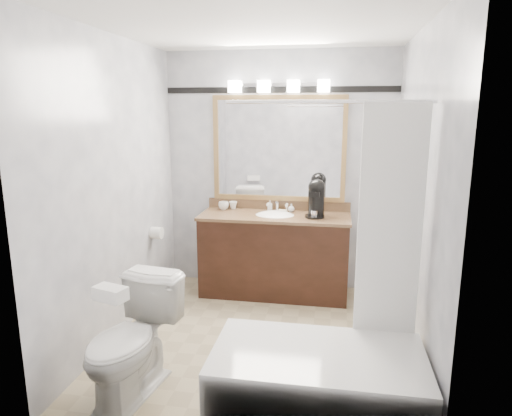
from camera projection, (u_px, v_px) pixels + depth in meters
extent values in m
cube|color=tan|center=(258.00, 340.00, 3.86)|extent=(2.40, 2.60, 0.01)
cube|color=white|center=(258.00, 25.00, 3.33)|extent=(2.40, 2.60, 0.01)
cube|color=silver|center=(279.00, 172.00, 4.85)|extent=(2.40, 0.01, 2.50)
cube|color=silver|center=(215.00, 240.00, 2.34)|extent=(2.40, 0.01, 2.50)
cube|color=silver|center=(116.00, 190.00, 3.80)|extent=(0.01, 2.60, 2.50)
cube|color=silver|center=(418.00, 199.00, 3.39)|extent=(0.01, 2.60, 2.50)
cube|color=black|center=(274.00, 256.00, 4.75)|extent=(1.50, 0.55, 0.82)
cube|color=#997048|center=(275.00, 216.00, 4.66)|extent=(1.53, 0.58, 0.03)
cube|color=#997048|center=(278.00, 205.00, 4.90)|extent=(1.53, 0.03, 0.10)
ellipsoid|color=white|center=(275.00, 218.00, 4.66)|extent=(0.44, 0.34, 0.14)
cube|color=#AC844D|center=(279.00, 97.00, 4.66)|extent=(1.40, 0.04, 0.05)
cube|color=#AC844D|center=(278.00, 198.00, 4.88)|extent=(1.40, 0.04, 0.05)
cube|color=#AC844D|center=(216.00, 148.00, 4.89)|extent=(0.05, 0.04, 1.00)
cube|color=#AC844D|center=(344.00, 150.00, 4.66)|extent=(0.05, 0.04, 1.00)
cube|color=white|center=(279.00, 149.00, 4.78)|extent=(1.30, 0.01, 1.00)
cube|color=silver|center=(279.00, 85.00, 4.62)|extent=(0.90, 0.05, 0.03)
cube|color=white|center=(235.00, 87.00, 4.66)|extent=(0.12, 0.12, 0.12)
cube|color=white|center=(264.00, 86.00, 4.61)|extent=(0.12, 0.12, 0.12)
cube|color=white|center=(293.00, 86.00, 4.56)|extent=(0.12, 0.12, 0.12)
cube|color=white|center=(324.00, 86.00, 4.50)|extent=(0.12, 0.12, 0.12)
cube|color=black|center=(279.00, 90.00, 4.66)|extent=(2.40, 0.01, 0.06)
cube|color=white|center=(317.00, 385.00, 2.83)|extent=(1.30, 0.72, 0.45)
cylinder|color=silver|center=(328.00, 102.00, 2.83)|extent=(1.30, 0.02, 0.02)
cube|color=white|center=(390.00, 226.00, 2.92)|extent=(0.40, 0.04, 1.55)
cylinder|color=white|center=(157.00, 233.00, 4.54)|extent=(0.11, 0.12, 0.12)
imported|color=white|center=(131.00, 341.00, 3.03)|extent=(0.55, 0.83, 0.79)
cube|color=white|center=(110.00, 293.00, 2.72)|extent=(0.22, 0.16, 0.08)
cylinder|color=black|center=(315.00, 216.00, 4.54)|extent=(0.19, 0.19, 0.02)
cylinder|color=black|center=(316.00, 201.00, 4.57)|extent=(0.16, 0.16, 0.28)
sphere|color=black|center=(317.00, 187.00, 4.54)|extent=(0.17, 0.17, 0.17)
cube|color=black|center=(315.00, 194.00, 4.47)|extent=(0.12, 0.12, 0.05)
cylinder|color=silver|center=(314.00, 214.00, 4.51)|extent=(0.06, 0.06, 0.06)
imported|color=white|center=(224.00, 206.00, 4.89)|extent=(0.13, 0.13, 0.09)
imported|color=white|center=(233.00, 205.00, 4.93)|extent=(0.10, 0.10, 0.08)
imported|color=white|center=(270.00, 205.00, 4.85)|extent=(0.05, 0.05, 0.11)
imported|color=white|center=(291.00, 208.00, 4.78)|extent=(0.09, 0.09, 0.09)
cube|color=beige|center=(283.00, 211.00, 4.76)|extent=(0.09, 0.06, 0.03)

